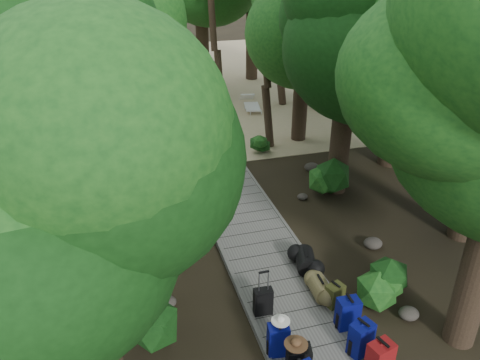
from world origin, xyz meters
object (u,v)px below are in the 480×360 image
object	(u,v)px
backpack_left_b	(299,360)
sun_lounger	(252,104)
backpack_left_c	(278,338)
backpack_right_d	(335,294)
backpack_right_c	(348,312)
lone_suitcase_on_sand	(206,124)
kayak	(110,121)
backpack_right_b	(361,337)
suitcase_on_boardwalk	(263,301)
backpack_right_a	(380,358)
duffel_right_khaki	(320,288)
duffel_right_black	(306,261)

from	to	relation	value
backpack_left_b	sun_lounger	size ratio (longest dim) A/B	0.37
backpack_left_c	backpack_right_d	size ratio (longest dim) A/B	1.29
backpack_right_c	lone_suitcase_on_sand	bearing A→B (deg)	94.00
kayak	backpack_right_b	bearing A→B (deg)	-83.12
sun_lounger	backpack_right_c	bearing A→B (deg)	-88.39
backpack_right_b	lone_suitcase_on_sand	distance (m)	11.96
backpack_right_b	suitcase_on_boardwalk	distance (m)	2.01
backpack_right_a	backpack_left_b	bearing A→B (deg)	151.78
backpack_left_c	backpack_right_b	bearing A→B (deg)	-7.65
backpack_right_d	kayak	xyz separation A→B (m)	(-3.99, 12.64, -0.21)
suitcase_on_boardwalk	sun_lounger	xyz separation A→B (m)	(3.74, 12.53, -0.07)
backpack_right_a	lone_suitcase_on_sand	bearing A→B (deg)	77.24
duffel_right_khaki	lone_suitcase_on_sand	bearing A→B (deg)	94.50
backpack_right_d	sun_lounger	size ratio (longest dim) A/B	0.27
backpack_left_b	backpack_right_c	distance (m)	1.61
suitcase_on_boardwalk	sun_lounger	world-z (taller)	suitcase_on_boardwalk
backpack_left_c	backpack_right_b	size ratio (longest dim) A/B	0.94
backpack_right_c	duffel_right_black	bearing A→B (deg)	94.06
backpack_left_b	suitcase_on_boardwalk	bearing A→B (deg)	105.51
duffel_right_khaki	backpack_left_b	bearing A→B (deg)	-121.00
lone_suitcase_on_sand	suitcase_on_boardwalk	bearing A→B (deg)	-105.05
backpack_left_b	backpack_left_c	size ratio (longest dim) A/B	1.06
suitcase_on_boardwalk	backpack_right_b	bearing A→B (deg)	-42.96
backpack_left_b	lone_suitcase_on_sand	world-z (taller)	backpack_left_b
kayak	backpack_left_c	bearing A→B (deg)	-88.43
backpack_right_c	sun_lounger	xyz separation A→B (m)	(2.29, 13.33, -0.14)
sun_lounger	duffel_right_khaki	bearing A→B (deg)	-89.73
suitcase_on_boardwalk	kayak	size ratio (longest dim) A/B	0.18
backpack_right_b	backpack_right_d	world-z (taller)	backpack_right_b
duffel_right_black	suitcase_on_boardwalk	world-z (taller)	suitcase_on_boardwalk
duffel_right_khaki	kayak	size ratio (longest dim) A/B	0.19
backpack_left_c	duffel_right_black	xyz separation A→B (m)	(1.47, 2.15, -0.13)
duffel_right_black	sun_lounger	distance (m)	11.67
suitcase_on_boardwalk	backpack_right_d	bearing A→B (deg)	-2.81
backpack_right_b	duffel_right_khaki	size ratio (longest dim) A/B	1.21
backpack_right_d	backpack_left_b	bearing A→B (deg)	-152.29
backpack_left_b	duffel_right_khaki	bearing A→B (deg)	68.34
backpack_left_c	backpack_right_c	bearing A→B (deg)	17.95
backpack_right_d	duffel_right_khaki	world-z (taller)	backpack_right_d
backpack_right_c	backpack_left_c	bearing A→B (deg)	-168.07
backpack_left_c	backpack_right_a	xyz separation A→B (m)	(1.50, -0.93, 0.03)
backpack_right_b	backpack_right_c	size ratio (longest dim) A/B	1.04
suitcase_on_boardwalk	lone_suitcase_on_sand	world-z (taller)	lone_suitcase_on_sand
backpack_left_c	lone_suitcase_on_sand	distance (m)	11.61
backpack_right_a	sun_lounger	bearing A→B (deg)	66.88
kayak	sun_lounger	distance (m)	6.24
backpack_right_b	kayak	xyz separation A→B (m)	(-3.86, 13.93, -0.31)
duffel_right_black	lone_suitcase_on_sand	bearing A→B (deg)	107.40
lone_suitcase_on_sand	kayak	distance (m)	4.15
duffel_right_khaki	duffel_right_black	distance (m)	0.94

